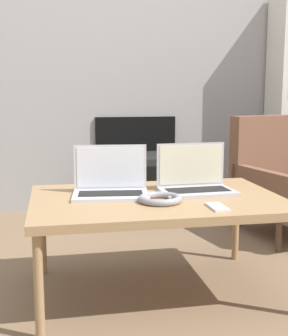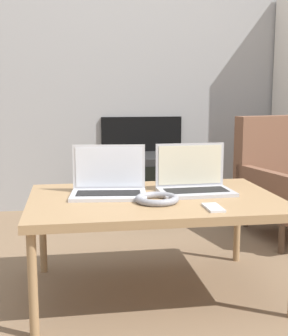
{
  "view_description": "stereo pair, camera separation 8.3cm",
  "coord_description": "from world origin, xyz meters",
  "px_view_note": "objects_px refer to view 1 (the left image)",
  "views": [
    {
      "loc": [
        -0.44,
        -1.77,
        0.92
      ],
      "look_at": [
        0.0,
        0.52,
        0.53
      ],
      "focal_mm": 50.0,
      "sensor_mm": 36.0,
      "label": 1
    },
    {
      "loc": [
        -0.36,
        -1.78,
        0.92
      ],
      "look_at": [
        0.0,
        0.52,
        0.53
      ],
      "focal_mm": 50.0,
      "sensor_mm": 36.0,
      "label": 2
    }
  ],
  "objects_px": {
    "laptop_right": "(195,181)",
    "tv": "(141,185)",
    "phone": "(217,207)",
    "laptop_left": "(111,184)",
    "headphones": "(160,199)"
  },
  "relations": [
    {
      "from": "laptop_right",
      "to": "tv",
      "type": "relative_size",
      "value": 0.75
    },
    {
      "from": "laptop_left",
      "to": "phone",
      "type": "relative_size",
      "value": 2.66
    },
    {
      "from": "headphones",
      "to": "tv",
      "type": "height_order",
      "value": "headphones"
    },
    {
      "from": "laptop_left",
      "to": "phone",
      "type": "xyz_separation_m",
      "value": [
        0.4,
        -0.32,
        -0.05
      ]
    },
    {
      "from": "tv",
      "to": "headphones",
      "type": "bearing_deg",
      "value": -97.53
    },
    {
      "from": "headphones",
      "to": "phone",
      "type": "distance_m",
      "value": 0.25
    },
    {
      "from": "phone",
      "to": "laptop_right",
      "type": "bearing_deg",
      "value": 89.54
    },
    {
      "from": "headphones",
      "to": "phone",
      "type": "relative_size",
      "value": 1.39
    },
    {
      "from": "laptop_right",
      "to": "tv",
      "type": "bearing_deg",
      "value": 88.36
    },
    {
      "from": "laptop_left",
      "to": "phone",
      "type": "bearing_deg",
      "value": -32.31
    },
    {
      "from": "laptop_right",
      "to": "tv",
      "type": "xyz_separation_m",
      "value": [
        -0.01,
        1.29,
        -0.27
      ]
    },
    {
      "from": "laptop_left",
      "to": "laptop_right",
      "type": "height_order",
      "value": "same"
    },
    {
      "from": "laptop_right",
      "to": "phone",
      "type": "relative_size",
      "value": 2.55
    },
    {
      "from": "phone",
      "to": "tv",
      "type": "height_order",
      "value": "phone"
    },
    {
      "from": "laptop_right",
      "to": "tv",
      "type": "height_order",
      "value": "laptop_right"
    }
  ]
}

